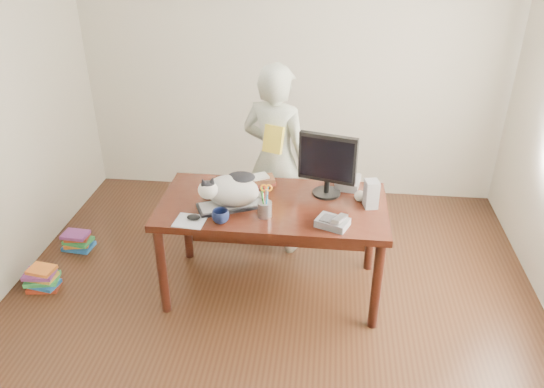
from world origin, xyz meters
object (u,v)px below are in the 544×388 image
Objects in this scene: mouse at (194,217)px; book_pile_a at (42,279)px; coffee_mug at (221,216)px; person at (276,160)px; keyboard at (233,205)px; pen_cup at (265,208)px; book_stack at (261,180)px; calculator at (348,182)px; monitor at (327,162)px; phone at (333,222)px; book_pile_b at (78,241)px; desk at (274,215)px; cat at (230,190)px; baseball at (360,196)px; speaker at (371,194)px.

mouse is 1.43m from book_pile_a.
person is at bearing 73.39° from coffee_mug.
person is at bearing 47.07° from keyboard.
pen_cup is 0.47m from book_stack.
coffee_mug is at bearing -134.70° from calculator.
phone is (0.06, -0.42, -0.23)m from monitor.
book_pile_b is (-1.45, 0.43, -0.69)m from keyboard.
desk is at bearing -8.97° from book_pile_b.
book_stack is (0.15, 0.36, 0.02)m from keyboard.
phone is (0.46, -0.07, -0.04)m from pen_cup.
book_stack is at bearing 98.98° from person.
pen_cup is (0.25, -0.09, -0.07)m from cat.
person reaches higher than baseball.
mouse is (-0.50, -0.36, 0.17)m from desk.
mouse reaches higher than book_pile_b.
book_stack reaches higher than book_pile_b.
monitor is 0.38m from speaker.
person reaches higher than pen_cup.
desk is 14.02× the size of coffee_mug.
coffee_mug reaches higher than calculator.
book_pile_b is at bearing 155.18° from book_stack.
desk is at bearing 49.89° from coffee_mug.
coffee_mug is (-0.04, -0.21, 0.03)m from keyboard.
cat is at bearing -171.64° from keyboard.
coffee_mug is 1.04m from speaker.
keyboard is at bearing 78.22° from coffee_mug.
monitor reaches higher than cat.
coffee_mug is 0.48× the size of book_stack.
speaker reaches higher than calculator.
cat is 0.31m from mouse.
phone is at bearing -66.86° from book_stack.
desk is 6.20× the size of book_pile_b.
desk is 0.56m from monitor.
keyboard is 1.11× the size of monitor.
pen_cup is 0.74m from speaker.
person is (-0.01, 0.80, -0.02)m from pen_cup.
mouse is 0.39× the size of calculator.
desk is 0.44m from cat.
monitor is 0.65m from person.
person is at bearing 67.95° from mouse.
coffee_mug reaches higher than baseball.
speaker is at bearing -18.31° from keyboard.
person is (-0.04, 0.53, 0.19)m from desk.
monitor is at bearing 12.68° from desk.
book_pile_a is (-2.36, -0.30, -0.70)m from baseball.
person is (0.27, 0.90, 0.00)m from coffee_mug.
speaker is 2.54m from book_pile_b.
keyboard is 0.96m from speaker.
phone is at bearing -90.92° from calculator.
phone reaches higher than coffee_mug.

